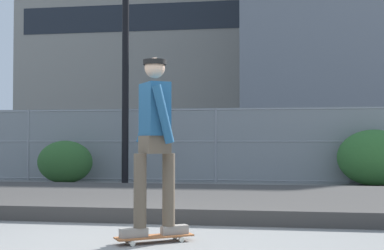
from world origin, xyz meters
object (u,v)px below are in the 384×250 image
Objects in this scene: parked_car_near at (50,147)px; shrub_left at (65,162)px; skateboard at (154,237)px; skater at (155,133)px; shrub_center at (374,158)px.

shrub_left is at bearing -61.22° from parked_car_near.
parked_car_near is 4.17m from shrub_left.
shrub_left reaches higher than skateboard.
skater is 1.35× the size of shrub_left.
parked_car_near is 9.84m from shrub_center.
shrub_center is (9.29, -3.22, -0.19)m from parked_car_near.
skater is (0.00, -0.00, 1.05)m from skateboard.
skater is at bearing -90.00° from skateboard.
shrub_center is (3.50, 7.38, -0.46)m from skater.
skater reaches higher than shrub_left.
shrub_center is at bearing -19.10° from parked_car_near.
skateboard is 0.47× the size of shrub_center.
parked_car_near reaches higher than shrub_left.
skater reaches higher than shrub_center.
parked_car_near is 2.64× the size of shrub_center.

